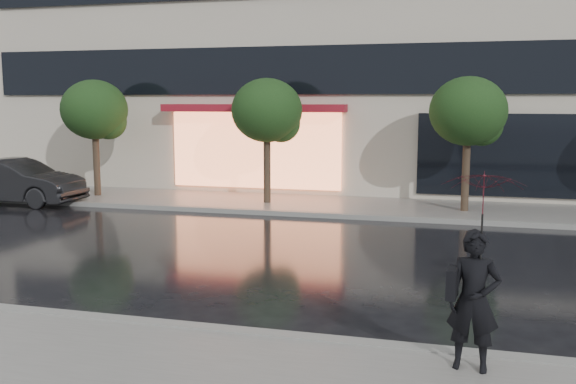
% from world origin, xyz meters
% --- Properties ---
extents(ground, '(120.00, 120.00, 0.00)m').
position_xyz_m(ground, '(0.00, 0.00, 0.00)').
color(ground, black).
rests_on(ground, ground).
extents(sidewalk_far, '(60.00, 3.50, 0.12)m').
position_xyz_m(sidewalk_far, '(0.00, 10.25, 0.06)').
color(sidewalk_far, slate).
rests_on(sidewalk_far, ground).
extents(curb_near, '(60.00, 0.25, 0.14)m').
position_xyz_m(curb_near, '(0.00, -1.00, 0.07)').
color(curb_near, gray).
rests_on(curb_near, ground).
extents(curb_far, '(60.00, 0.25, 0.14)m').
position_xyz_m(curb_far, '(0.00, 8.50, 0.07)').
color(curb_far, gray).
rests_on(curb_far, ground).
extents(tree_far_west, '(2.20, 2.20, 3.99)m').
position_xyz_m(tree_far_west, '(-8.94, 10.03, 2.92)').
color(tree_far_west, '#33261C').
rests_on(tree_far_west, ground).
extents(tree_mid_west, '(2.20, 2.20, 3.99)m').
position_xyz_m(tree_mid_west, '(-2.94, 10.03, 2.92)').
color(tree_mid_west, '#33261C').
rests_on(tree_mid_west, ground).
extents(tree_mid_east, '(2.20, 2.20, 3.99)m').
position_xyz_m(tree_mid_east, '(3.06, 10.03, 2.92)').
color(tree_mid_east, '#33261C').
rests_on(tree_mid_east, ground).
extents(parked_car, '(4.43, 1.61, 1.45)m').
position_xyz_m(parked_car, '(-10.89, 8.30, 0.73)').
color(parked_car, black).
rests_on(parked_car, ground).
extents(pedestrian_with_umbrella, '(1.05, 1.07, 2.38)m').
position_xyz_m(pedestrian_with_umbrella, '(3.04, -1.50, 1.68)').
color(pedestrian_with_umbrella, black).
rests_on(pedestrian_with_umbrella, sidewalk_near).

